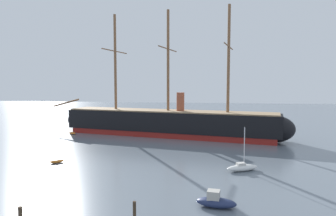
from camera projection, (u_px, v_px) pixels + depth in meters
The scene contains 8 objects.
tall_ship at pixel (168, 122), 78.81m from camera, with size 67.82×19.55×32.90m.
motorboat_foreground_right at pixel (216, 201), 33.15m from camera, with size 4.68×2.44×1.88m.
dinghy_mid_left at pixel (57, 161), 51.78m from camera, with size 2.64×2.46×0.60m.
sailboat_mid_right at pixel (242, 167), 46.96m from camera, with size 5.53×3.77×6.98m.
dinghy_far_left at pixel (72, 133), 81.69m from camera, with size 2.69×2.16×0.59m.
dinghy_distant_centre at pixel (188, 130), 87.08m from camera, with size 2.07×3.04×0.66m.
mooring_piling_nearest at pixel (20, 216), 28.87m from camera, with size 0.40×0.40×1.84m, color #423323.
mooring_piling_left_pair at pixel (134, 213), 28.87m from camera, with size 0.32×0.32×2.37m, color #382B1E.
Camera 1 is at (9.02, -21.09, 13.70)m, focal length 31.78 mm.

